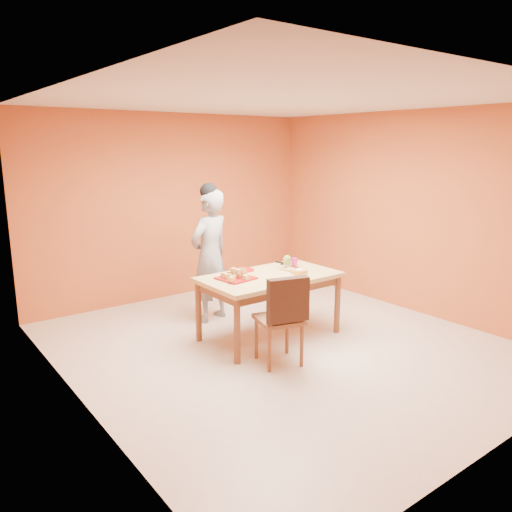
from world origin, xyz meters
TOP-DOWN VIEW (x-y plane):
  - floor at (0.00, 0.00)m, footprint 5.00×5.00m
  - ceiling at (0.00, 0.00)m, footprint 5.00×5.00m
  - wall_back at (0.00, 2.50)m, footprint 4.50×0.00m
  - wall_left at (-2.25, 0.00)m, footprint 0.00×5.00m
  - wall_right at (2.25, 0.00)m, footprint 0.00×5.00m
  - dining_table at (0.06, 0.30)m, footprint 1.60×0.90m
  - dining_chair at (-0.32, -0.35)m, footprint 0.56×0.62m
  - pastry_pile at (-0.36, 0.38)m, footprint 0.32×0.32m
  - person at (-0.17, 1.23)m, footprint 0.71×0.57m
  - pastry_platter at (-0.36, 0.38)m, footprint 0.41×0.41m
  - red_dinner_plate at (-0.05, 0.65)m, footprint 0.28×0.28m
  - white_cake_plate at (0.34, 0.10)m, footprint 0.27×0.27m
  - sponge_cake at (0.34, 0.10)m, footprint 0.21×0.21m
  - cake_server at (0.35, 0.28)m, footprint 0.10×0.28m
  - egg_ornament at (0.48, 0.47)m, footprint 0.13×0.11m
  - magenta_glass at (0.59, 0.47)m, footprint 0.08×0.08m
  - checker_tin at (0.74, 0.65)m, footprint 0.13×0.13m

SIDE VIEW (x-z plane):
  - floor at x=0.00m, z-range 0.00..0.00m
  - dining_chair at x=-0.32m, z-range 0.02..0.99m
  - dining_table at x=0.06m, z-range 0.29..1.05m
  - white_cake_plate at x=0.34m, z-range 0.76..0.77m
  - red_dinner_plate at x=-0.05m, z-range 0.76..0.77m
  - pastry_platter at x=-0.36m, z-range 0.76..0.78m
  - checker_tin at x=0.74m, z-range 0.76..0.79m
  - sponge_cake at x=0.34m, z-range 0.77..0.82m
  - magenta_glass at x=0.59m, z-range 0.76..0.86m
  - cake_server at x=0.35m, z-range 0.82..0.83m
  - pastry_pile at x=-0.36m, z-range 0.78..0.89m
  - egg_ornament at x=0.48m, z-range 0.76..0.91m
  - person at x=-0.17m, z-range 0.00..1.71m
  - wall_back at x=0.00m, z-range -0.90..3.60m
  - wall_left at x=-2.25m, z-range -1.15..3.85m
  - wall_right at x=2.25m, z-range -1.15..3.85m
  - ceiling at x=0.00m, z-range 2.70..2.70m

